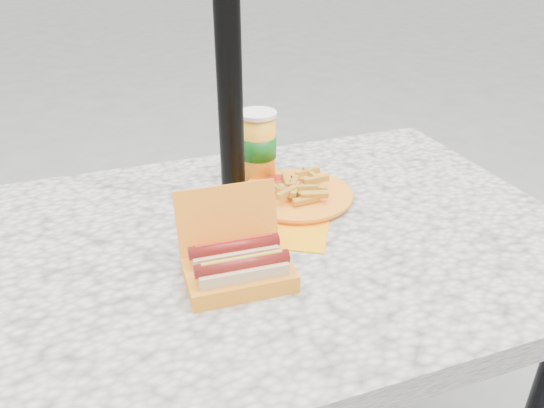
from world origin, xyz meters
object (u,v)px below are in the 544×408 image
object	(u,v)px
soda_cup	(258,146)
fries_plate	(295,195)
umbrella_pole	(227,28)
hotdog_box	(238,265)

from	to	relation	value
soda_cup	fries_plate	bearing A→B (deg)	-74.21
soda_cup	umbrella_pole	bearing A→B (deg)	-136.90
umbrella_pole	fries_plate	bearing A→B (deg)	-25.46
umbrella_pole	fries_plate	distance (m)	0.36
hotdog_box	fries_plate	world-z (taller)	hotdog_box
fries_plate	soda_cup	bearing A→B (deg)	105.79
hotdog_box	soda_cup	distance (m)	0.39
fries_plate	umbrella_pole	bearing A→B (deg)	154.54
umbrella_pole	soda_cup	xyz separation A→B (m)	(0.08, 0.07, -0.27)
hotdog_box	soda_cup	world-z (taller)	soda_cup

